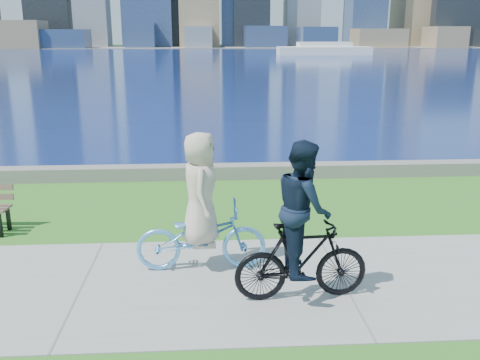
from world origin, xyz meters
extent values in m
plane|color=#29661A|center=(0.00, 0.00, 0.00)|extent=(320.00, 320.00, 0.00)
cube|color=gray|center=(0.00, 0.00, 0.01)|extent=(80.00, 3.50, 0.02)
cube|color=slate|center=(0.00, 6.20, 0.17)|extent=(90.00, 0.50, 0.35)
cube|color=navy|center=(0.00, 72.00, 0.00)|extent=(320.00, 131.00, 0.01)
cube|color=slate|center=(0.00, 130.00, 0.06)|extent=(320.00, 30.00, 0.12)
cube|color=#867152|center=(-39.69, 119.14, 3.05)|extent=(10.93, 8.78, 6.09)
cube|color=navy|center=(-30.41, 119.83, 2.09)|extent=(11.56, 7.94, 4.19)
cube|color=navy|center=(-12.99, 122.67, 2.83)|extent=(6.62, 6.64, 5.65)
cube|color=slate|center=(0.39, 120.63, 2.44)|extent=(6.20, 8.64, 4.88)
cube|color=navy|center=(16.08, 122.61, 2.49)|extent=(9.79, 7.22, 4.99)
cube|color=navy|center=(27.90, 120.36, 2.38)|extent=(7.99, 9.64, 4.75)
cube|color=#867152|center=(42.72, 120.47, 2.18)|extent=(11.51, 8.59, 4.36)
cube|color=#867152|center=(58.18, 119.19, 2.42)|extent=(7.59, 9.28, 4.84)
cube|color=black|center=(63.26, 127.81, 8.47)|extent=(11.52, 8.10, 16.94)
cube|color=white|center=(21.41, 81.83, 0.65)|extent=(15.19, 4.34, 1.30)
cube|color=white|center=(21.41, 81.83, 1.68)|extent=(8.68, 3.26, 0.76)
cube|color=black|center=(-1.98, 2.23, 0.24)|extent=(0.07, 0.07, 0.49)
cube|color=black|center=(-1.96, 2.62, 0.24)|extent=(0.07, 0.07, 0.49)
imported|color=#63B1F2|center=(1.82, 0.58, 0.57)|extent=(0.77, 2.11, 1.09)
imported|color=silver|center=(1.82, 0.58, 1.36)|extent=(0.60, 0.91, 1.82)
imported|color=black|center=(3.26, -0.53, 0.60)|extent=(0.68, 1.96, 1.16)
imported|color=black|center=(3.26, -0.53, 1.40)|extent=(0.77, 0.96, 1.90)
camera|label=1|loc=(1.94, -7.48, 3.76)|focal=40.00mm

